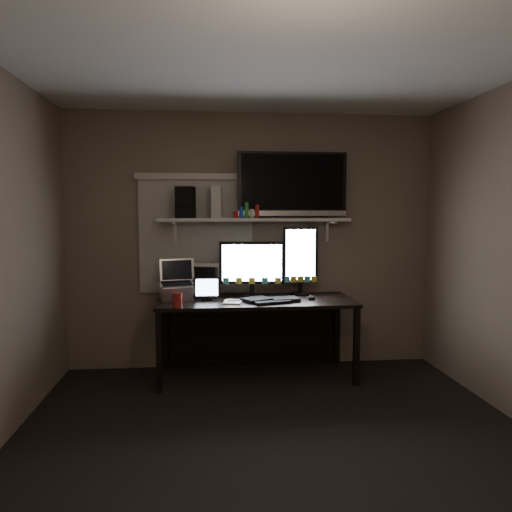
{
  "coord_description": "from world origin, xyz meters",
  "views": [
    {
      "loc": [
        -0.46,
        -3.11,
        1.53
      ],
      "look_at": [
        -0.02,
        1.25,
        1.15
      ],
      "focal_mm": 35.0,
      "sensor_mm": 36.0,
      "label": 1
    }
  ],
  "objects": [
    {
      "name": "monitor_landscape",
      "position": [
        -0.02,
        1.57,
        1.0
      ],
      "size": [
        0.62,
        0.12,
        0.54
      ],
      "primitive_type": "cube",
      "rotation": [
        0.0,
        0.0,
        -0.09
      ],
      "color": "black",
      "rests_on": "desk"
    },
    {
      "name": "tv",
      "position": [
        0.37,
        1.64,
        1.79
      ],
      "size": [
        1.05,
        0.21,
        0.63
      ],
      "primitive_type": "cube",
      "rotation": [
        0.0,
        0.0,
        0.02
      ],
      "color": "black",
      "rests_on": "wall_shelf"
    },
    {
      "name": "ceiling",
      "position": [
        0.0,
        0.0,
        2.5
      ],
      "size": [
        3.6,
        3.6,
        0.0
      ],
      "primitive_type": "plane",
      "rotation": [
        3.14,
        0.0,
        0.0
      ],
      "color": "silver",
      "rests_on": "back_wall"
    },
    {
      "name": "file_sorter",
      "position": [
        -0.46,
        1.66,
        0.88
      ],
      "size": [
        0.26,
        0.18,
        0.31
      ],
      "primitive_type": "cube",
      "rotation": [
        0.0,
        0.0,
        -0.3
      ],
      "color": "black",
      "rests_on": "desk"
    },
    {
      "name": "window_blinds",
      "position": [
        -0.55,
        1.79,
        1.3
      ],
      "size": [
        1.1,
        0.02,
        1.1
      ],
      "primitive_type": "cube",
      "color": "beige",
      "rests_on": "back_wall"
    },
    {
      "name": "back_wall",
      "position": [
        0.0,
        1.8,
        1.25
      ],
      "size": [
        3.6,
        0.0,
        3.6
      ],
      "primitive_type": "plane",
      "rotation": [
        1.57,
        0.0,
        0.0
      ],
      "color": "#6A5C4C",
      "rests_on": "floor"
    },
    {
      "name": "laptop",
      "position": [
        -0.73,
        1.49,
        0.91
      ],
      "size": [
        0.37,
        0.33,
        0.36
      ],
      "primitive_type": "cube",
      "rotation": [
        0.0,
        0.0,
        0.23
      ],
      "color": "#B4B4B9",
      "rests_on": "desk"
    },
    {
      "name": "notepad",
      "position": [
        -0.22,
        1.28,
        0.74
      ],
      "size": [
        0.2,
        0.25,
        0.01
      ],
      "primitive_type": "cube",
      "rotation": [
        0.0,
        0.0,
        -0.24
      ],
      "color": "white",
      "rests_on": "desk"
    },
    {
      "name": "monitor_portrait",
      "position": [
        0.46,
        1.65,
        1.07
      ],
      "size": [
        0.34,
        0.06,
        0.68
      ],
      "primitive_type": "cube",
      "rotation": [
        0.0,
        0.0,
        -0.0
      ],
      "color": "black",
      "rests_on": "desk"
    },
    {
      "name": "keyboard",
      "position": [
        0.13,
        1.32,
        0.75
      ],
      "size": [
        0.55,
        0.34,
        0.03
      ],
      "primitive_type": "cube",
      "rotation": [
        0.0,
        0.0,
        0.3
      ],
      "color": "black",
      "rests_on": "desk"
    },
    {
      "name": "speaker",
      "position": [
        -0.64,
        1.6,
        1.63
      ],
      "size": [
        0.19,
        0.22,
        0.29
      ],
      "primitive_type": "cube",
      "rotation": [
        0.0,
        0.0,
        -0.17
      ],
      "color": "black",
      "rests_on": "wall_shelf"
    },
    {
      "name": "game_console",
      "position": [
        -0.35,
        1.63,
        1.63
      ],
      "size": [
        0.1,
        0.26,
        0.3
      ],
      "primitive_type": "cube",
      "rotation": [
        0.0,
        0.0,
        -0.11
      ],
      "color": "#B9B3A7",
      "rests_on": "wall_shelf"
    },
    {
      "name": "bottles",
      "position": [
        -0.07,
        1.59,
        1.56
      ],
      "size": [
        0.25,
        0.08,
        0.16
      ],
      "primitive_type": null,
      "rotation": [
        0.0,
        0.0,
        -0.1
      ],
      "color": "#A50F0C",
      "rests_on": "wall_shelf"
    },
    {
      "name": "sticky_notes",
      "position": [
        -0.15,
        1.34,
        0.73
      ],
      "size": [
        0.33,
        0.29,
        0.0
      ],
      "primitive_type": null,
      "rotation": [
        0.0,
        0.0,
        -0.34
      ],
      "color": "gold",
      "rests_on": "desk"
    },
    {
      "name": "mouse",
      "position": [
        0.51,
        1.37,
        0.75
      ],
      "size": [
        0.07,
        0.1,
        0.04
      ],
      "primitive_type": "ellipsoid",
      "rotation": [
        0.0,
        0.0,
        -0.01
      ],
      "color": "black",
      "rests_on": "desk"
    },
    {
      "name": "cup",
      "position": [
        -0.7,
        1.14,
        0.79
      ],
      "size": [
        0.1,
        0.1,
        0.12
      ],
      "primitive_type": "cylinder",
      "rotation": [
        0.0,
        0.0,
        -0.28
      ],
      "color": "maroon",
      "rests_on": "desk"
    },
    {
      "name": "desk",
      "position": [
        0.0,
        1.55,
        0.55
      ],
      "size": [
        1.8,
        0.75,
        0.73
      ],
      "color": "black",
      "rests_on": "floor"
    },
    {
      "name": "floor",
      "position": [
        0.0,
        0.0,
        0.0
      ],
      "size": [
        3.6,
        3.6,
        0.0
      ],
      "primitive_type": "plane",
      "color": "black",
      "rests_on": "ground"
    },
    {
      "name": "tablet",
      "position": [
        -0.45,
        1.43,
        0.84
      ],
      "size": [
        0.25,
        0.11,
        0.21
      ],
      "primitive_type": "cube",
      "rotation": [
        0.0,
        0.0,
        -0.04
      ],
      "color": "black",
      "rests_on": "desk"
    },
    {
      "name": "wall_shelf",
      "position": [
        0.0,
        1.62,
        1.46
      ],
      "size": [
        1.8,
        0.35,
        0.03
      ],
      "primitive_type": "cube",
      "color": "beige",
      "rests_on": "back_wall"
    }
  ]
}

